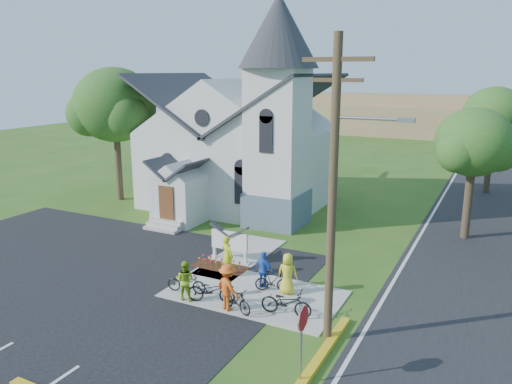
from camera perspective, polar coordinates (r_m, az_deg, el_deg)
The scene contains 23 objects.
ground at distance 21.02m, azimuth -4.54°, elevation -11.32°, with size 120.00×120.00×0.00m, color #2E5919.
parking_lot at distance 23.88m, azimuth -21.86°, elevation -9.13°, with size 20.00×16.00×0.02m, color black.
road at distance 32.43m, azimuth 25.77°, elevation -3.57°, with size 8.00×90.00×0.02m, color black.
sidewalk at distance 20.73m, azimuth -0.19°, elevation -11.56°, with size 7.00×4.00×0.05m, color #ABA59A.
church at distance 32.81m, azimuth -1.53°, elevation 7.34°, with size 12.35×12.00×13.00m.
church_sign at distance 23.75m, azimuth -3.04°, elevation -5.62°, with size 2.20×0.40×1.70m.
flower_bed at distance 23.38m, azimuth -4.12°, elevation -8.55°, with size 2.60×1.10×0.07m, color #371A0F.
utility_pole at distance 15.81m, azimuth 9.00°, elevation 0.85°, with size 3.45×0.28×10.00m.
stop_sign at distance 14.67m, azimuth 5.33°, elevation -15.25°, with size 0.11×0.76×2.48m.
tree_lot_corner at distance 35.63m, azimuth -15.85°, elevation 9.53°, with size 5.60×5.60×9.15m.
tree_road_near at distance 28.47m, azimuth 23.65°, elevation 5.15°, with size 4.00×4.00×7.05m.
tree_road_mid at distance 40.33m, azimuth 25.59°, elevation 7.97°, with size 4.40×4.40×7.80m.
distant_hills at distance 73.14m, azimuth 21.72°, elevation 7.46°, with size 61.00×10.00×5.60m.
cyclist_0 at distance 22.09m, azimuth -3.30°, elevation -7.30°, with size 0.67×0.44×1.83m, color #B9C617.
bike_0 at distance 20.84m, azimuth -7.95°, elevation -10.17°, with size 0.58×1.66×0.87m, color black.
cyclist_1 at distance 20.11m, azimuth -8.11°, elevation -9.95°, with size 0.78×0.61×1.60m, color #8AB722.
bike_1 at distance 20.75m, azimuth 1.92°, elevation -10.13°, with size 0.41×1.46×0.88m, color black.
cyclist_2 at distance 20.86m, azimuth 0.88°, elevation -8.93°, with size 0.94×0.39×1.60m, color blue.
bike_2 at distance 19.88m, azimuth -5.12°, elevation -11.10°, with size 0.67×1.92×1.01m, color black.
cyclist_3 at distance 19.10m, azimuth -3.24°, elevation -10.81°, with size 1.17×0.67×1.82m, color #D95518.
bike_3 at distance 19.12m, azimuth -2.29°, elevation -12.18°, with size 0.45×1.60×0.96m, color black.
cyclist_4 at distance 20.42m, azimuth 3.63°, elevation -9.30°, with size 0.83×0.54×1.71m, color gold.
bike_4 at distance 18.85m, azimuth 3.48°, elevation -12.48°, with size 0.68×1.95×1.02m, color black.
Camera 1 is at (10.04, -16.20, 8.86)m, focal length 35.00 mm.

